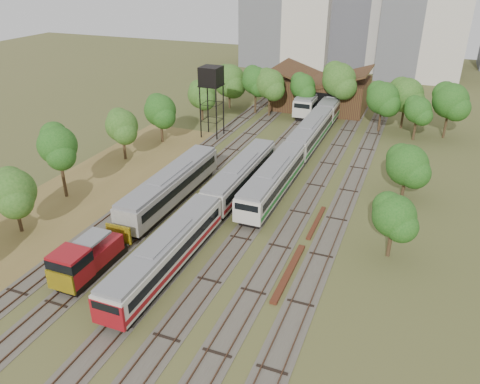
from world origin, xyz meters
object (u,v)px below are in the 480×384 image
at_px(shunter_locomotive, 85,260).
at_px(water_tower, 211,78).
at_px(railcar_green_set, 310,133).
at_px(railcar_red_set, 209,208).

relative_size(shunter_locomotive, water_tower, 0.76).
xyz_separation_m(shunter_locomotive, water_tower, (-5.09, 36.81, 7.29)).
bearing_deg(water_tower, railcar_green_set, 4.80).
height_order(railcar_green_set, shunter_locomotive, railcar_green_set).
xyz_separation_m(railcar_red_set, railcar_green_set, (4.00, 26.05, 0.10)).
bearing_deg(railcar_green_set, railcar_red_set, -98.73).
distance_m(railcar_red_set, shunter_locomotive, 13.43).
bearing_deg(shunter_locomotive, water_tower, 97.88).
bearing_deg(railcar_red_set, railcar_green_set, 81.27).
xyz_separation_m(railcar_red_set, shunter_locomotive, (-6.00, -12.02, -0.16)).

